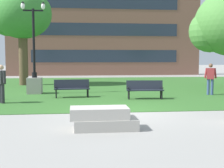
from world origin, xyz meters
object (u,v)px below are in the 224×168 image
lamp_post_right (34,75)px  person_bystander_far_lawn (2,82)px  person_bystander_near_lawn (210,77)px  park_bench_near_right (72,87)px  concrete_block_left (103,119)px  park_bench_far_right (145,88)px

lamp_post_right → person_bystander_far_lawn: lamp_post_right is taller
person_bystander_near_lawn → park_bench_near_right: bearing=-178.6°
person_bystander_near_lawn → person_bystander_far_lawn: same height
concrete_block_left → park_bench_far_right: bearing=67.3°
concrete_block_left → person_bystander_far_lawn: 6.85m
concrete_block_left → lamp_post_right: size_ratio=0.37×
park_bench_far_right → concrete_block_left: bearing=-112.7°
lamp_post_right → person_bystander_far_lawn: size_ratio=3.00×
concrete_block_left → lamp_post_right: lamp_post_right is taller
park_bench_far_right → lamp_post_right: size_ratio=0.36×
person_bystander_near_lawn → person_bystander_far_lawn: (-10.55, -1.95, -0.00)m
park_bench_near_right → person_bystander_near_lawn: size_ratio=1.07×
concrete_block_left → person_bystander_near_lawn: (6.50, 7.42, 0.68)m
lamp_post_right → person_bystander_near_lawn: size_ratio=3.00×
lamp_post_right → person_bystander_far_lawn: 3.75m
concrete_block_left → park_bench_near_right: 7.30m
park_bench_near_right → lamp_post_right: lamp_post_right is taller
park_bench_far_right → lamp_post_right: lamp_post_right is taller
person_bystander_far_lawn → park_bench_far_right: bearing=6.3°
lamp_post_right → person_bystander_near_lawn: lamp_post_right is taller
park_bench_near_right → person_bystander_far_lawn: (-3.07, -1.76, 0.44)m
park_bench_near_right → person_bystander_far_lawn: size_ratio=1.07×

